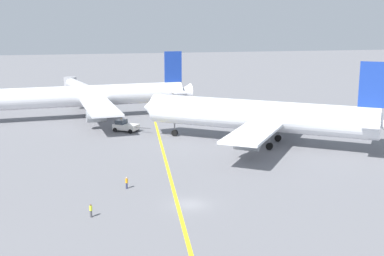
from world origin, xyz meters
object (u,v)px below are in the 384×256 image
Objects in this scene: airliner_at_gate_left at (85,96)px; jet_bridge at (77,86)px; ground_crew_wing_walker_right at (91,210)px; pushback_tug at (125,126)px; airliner_being_pushed at (260,116)px; ground_crew_marshaller_foreground at (127,183)px.

airliner_at_gate_left is 2.38× the size of jet_bridge.
ground_crew_wing_walker_right is at bearing -89.61° from jet_bridge.
jet_bridge reaches higher than pushback_tug.
jet_bridge is (-9.41, 43.98, 3.24)m from pushback_tug.
airliner_being_pushed is 44.17m from ground_crew_wing_walker_right.
ground_crew_wing_walker_right is 10.84m from ground_crew_marshaller_foreground.
airliner_at_gate_left is 63.79m from ground_crew_wing_walker_right.
airliner_being_pushed reaches higher than pushback_tug.
pushback_tug is 37.33m from ground_crew_marshaller_foreground.
ground_crew_wing_walker_right is at bearing -137.76° from airliner_being_pushed.
pushback_tug is at bearing 84.53° from ground_crew_marshaller_foreground.
jet_bridge is (-5.86, 81.14, 3.54)m from ground_crew_marshaller_foreground.
jet_bridge is (-0.61, 90.63, 3.54)m from ground_crew_wing_walker_right.
ground_crew_marshaller_foreground is at bearing -85.45° from airliner_at_gate_left.
ground_crew_marshaller_foreground is at bearing -95.47° from pushback_tug.
pushback_tug is 4.56× the size of ground_crew_marshaller_foreground.
airliner_being_pushed is at bearing 42.24° from ground_crew_wing_walker_right.
airliner_at_gate_left is at bearing 114.85° from pushback_tug.
airliner_at_gate_left is at bearing 94.55° from ground_crew_marshaller_foreground.
ground_crew_marshaller_foreground is 0.07× the size of jet_bridge.
airliner_being_pushed is 69.51m from jet_bridge.
ground_crew_marshaller_foreground is (5.24, 9.48, 0.00)m from ground_crew_wing_walker_right.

